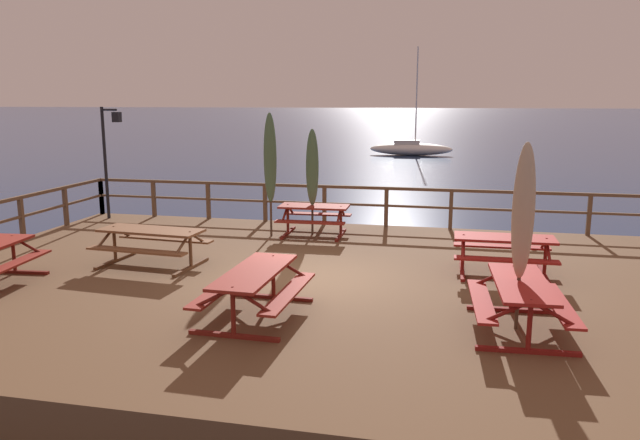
# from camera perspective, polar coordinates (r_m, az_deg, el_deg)

# --- Properties ---
(ground_plane) EXTENTS (600.00, 600.00, 0.00)m
(ground_plane) POSITION_cam_1_polar(r_m,az_deg,el_deg) (12.07, -0.84, -8.29)
(ground_plane) COLOR navy
(wooden_deck) EXTENTS (15.74, 10.84, 0.62)m
(wooden_deck) POSITION_cam_1_polar(r_m,az_deg,el_deg) (11.97, -0.84, -6.89)
(wooden_deck) COLOR brown
(wooden_deck) RESTS_ON ground
(railing_waterside_far) EXTENTS (15.54, 0.10, 1.09)m
(railing_waterside_far) POSITION_cam_1_polar(r_m,az_deg,el_deg) (16.77, 3.28, 2.02)
(railing_waterside_far) COLOR brown
(railing_waterside_far) RESTS_ON wooden_deck
(picnic_table_back_right) EXTENTS (2.26, 1.57, 0.78)m
(picnic_table_back_right) POSITION_cam_1_polar(r_m,az_deg,el_deg) (13.17, -15.42, -1.69)
(picnic_table_back_right) COLOR brown
(picnic_table_back_right) RESTS_ON wooden_deck
(picnic_table_mid_left) EXTENTS (1.78, 1.45, 0.78)m
(picnic_table_mid_left) POSITION_cam_1_polar(r_m,az_deg,el_deg) (15.55, -0.55, 0.59)
(picnic_table_mid_left) COLOR maroon
(picnic_table_mid_left) RESTS_ON wooden_deck
(picnic_table_mid_right) EXTENTS (1.50, 2.12, 0.78)m
(picnic_table_mid_right) POSITION_cam_1_polar(r_m,az_deg,el_deg) (9.60, 18.17, -6.61)
(picnic_table_mid_right) COLOR maroon
(picnic_table_mid_right) RESTS_ON wooden_deck
(picnic_table_mid_centre) EXTENTS (1.46, 2.23, 0.78)m
(picnic_table_mid_centre) POSITION_cam_1_polar(r_m,az_deg,el_deg) (9.76, -6.09, -5.79)
(picnic_table_mid_centre) COLOR maroon
(picnic_table_mid_centre) RESTS_ON wooden_deck
(picnic_table_front_right) EXTENTS (1.94, 1.42, 0.78)m
(picnic_table_front_right) POSITION_cam_1_polar(r_m,az_deg,el_deg) (12.55, 16.75, -2.42)
(picnic_table_front_right) COLOR maroon
(picnic_table_front_right) RESTS_ON wooden_deck
(patio_umbrella_short_back) EXTENTS (0.32, 0.32, 3.09)m
(patio_umbrella_short_back) POSITION_cam_1_polar(r_m,az_deg,el_deg) (15.28, -4.66, 5.72)
(patio_umbrella_short_back) COLOR #4C3828
(patio_umbrella_short_back) RESTS_ON wooden_deck
(patio_umbrella_tall_mid_right) EXTENTS (0.32, 0.32, 2.69)m
(patio_umbrella_tall_mid_right) POSITION_cam_1_polar(r_m,az_deg,el_deg) (15.46, -0.72, 4.86)
(patio_umbrella_tall_mid_right) COLOR #4C3828
(patio_umbrella_tall_mid_right) RESTS_ON wooden_deck
(patio_umbrella_tall_back_right) EXTENTS (0.32, 0.32, 2.81)m
(patio_umbrella_tall_back_right) POSITION_cam_1_polar(r_m,az_deg,el_deg) (9.38, 18.39, 0.68)
(patio_umbrella_tall_back_right) COLOR #4C3828
(patio_umbrella_tall_back_right) RESTS_ON wooden_deck
(lamp_post_hooked) EXTENTS (0.68, 0.28, 3.20)m
(lamp_post_hooked) POSITION_cam_1_polar(r_m,az_deg,el_deg) (18.49, -19.01, 6.55)
(lamp_post_hooked) COLOR black
(lamp_post_hooked) RESTS_ON wooden_deck
(sailboat_distant) EXTENTS (6.01, 1.72, 7.72)m
(sailboat_distant) POSITION_cam_1_polar(r_m,az_deg,el_deg) (45.65, 8.43, 6.61)
(sailboat_distant) COLOR white
(sailboat_distant) RESTS_ON ground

